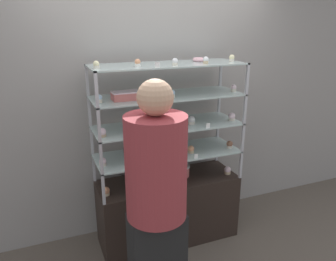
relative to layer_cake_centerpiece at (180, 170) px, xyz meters
name	(u,v)px	position (x,y,z in m)	size (l,w,h in m)	color
ground_plane	(168,236)	(-0.14, -0.03, -0.71)	(20.00, 20.00, 0.00)	brown
back_wall	(154,106)	(-0.14, 0.36, 0.59)	(8.00, 0.05, 2.60)	gray
display_base	(168,209)	(-0.14, -0.03, -0.39)	(1.35, 0.48, 0.66)	black
display_riser_lower	(168,154)	(-0.14, -0.03, 0.20)	(1.35, 0.48, 0.28)	#B7B7BC
display_riser_middle	(168,126)	(-0.14, -0.03, 0.48)	(1.35, 0.48, 0.28)	#B7B7BC
display_riser_upper	(168,97)	(-0.14, -0.03, 0.76)	(1.35, 0.48, 0.28)	#B7B7BC
display_riser_top	(168,66)	(-0.14, -0.03, 1.03)	(1.35, 0.48, 0.28)	#B7B7BC
layer_cake_centerpiece	(180,170)	(0.00, 0.00, 0.00)	(0.19, 0.19, 0.11)	#C66660
sheet_cake_frosted	(126,95)	(-0.53, -0.06, 0.81)	(0.24, 0.14, 0.07)	#C66660
cupcake_0	(106,191)	(-0.76, -0.11, -0.02)	(0.07, 0.07, 0.08)	#CCB28C
cupcake_1	(170,179)	(-0.15, -0.11, -0.02)	(0.07, 0.07, 0.08)	beige
cupcake_2	(227,170)	(0.46, -0.13, -0.02)	(0.07, 0.07, 0.08)	#CCB28C
price_tag_0	(177,187)	(-0.14, -0.25, -0.04)	(0.04, 0.00, 0.04)	white
cupcake_3	(103,162)	(-0.77, -0.09, 0.25)	(0.06, 0.06, 0.07)	beige
cupcake_4	(150,155)	(-0.33, -0.08, 0.25)	(0.06, 0.06, 0.07)	#CCB28C
cupcake_5	(191,149)	(0.06, -0.11, 0.25)	(0.06, 0.06, 0.07)	#CCB28C
cupcake_6	(230,144)	(0.47, -0.13, 0.25)	(0.06, 0.06, 0.07)	beige
price_tag_1	(196,156)	(0.04, -0.25, 0.24)	(0.04, 0.00, 0.04)	white
cupcake_7	(102,133)	(-0.76, -0.13, 0.53)	(0.07, 0.07, 0.07)	#CCB28C
cupcake_8	(151,128)	(-0.35, -0.16, 0.53)	(0.07, 0.07, 0.07)	beige
cupcake_9	(192,120)	(0.07, -0.08, 0.53)	(0.07, 0.07, 0.07)	beige
cupcake_10	(232,117)	(0.48, -0.12, 0.53)	(0.07, 0.07, 0.07)	beige
price_tag_2	(208,126)	(0.15, -0.25, 0.52)	(0.04, 0.00, 0.04)	white
cupcake_11	(99,99)	(-0.76, -0.09, 0.80)	(0.05, 0.05, 0.07)	beige
cupcake_12	(172,94)	(-0.14, -0.13, 0.80)	(0.05, 0.05, 0.07)	beige
cupcake_13	(234,88)	(0.49, -0.11, 0.80)	(0.05, 0.05, 0.07)	beige
price_tag_3	(157,100)	(-0.32, -0.25, 0.79)	(0.04, 0.00, 0.04)	white
cupcake_14	(96,65)	(-0.77, -0.11, 1.08)	(0.05, 0.05, 0.06)	beige
cupcake_15	(138,63)	(-0.44, -0.11, 1.08)	(0.05, 0.05, 0.06)	white
cupcake_16	(175,62)	(-0.13, -0.16, 1.08)	(0.05, 0.05, 0.06)	beige
cupcake_17	(206,60)	(0.17, -0.14, 1.08)	(0.05, 0.05, 0.06)	#CCB28C
cupcake_18	(232,58)	(0.47, -0.07, 1.08)	(0.05, 0.05, 0.06)	beige
price_tag_4	(157,65)	(-0.32, -0.25, 1.07)	(0.04, 0.00, 0.04)	white
donut_glazed	(199,60)	(0.19, 0.03, 1.06)	(0.12, 0.12, 0.03)	#EFB2BC
customer_figure	(156,199)	(-0.54, -0.82, 0.24)	(0.41, 0.41, 1.78)	black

